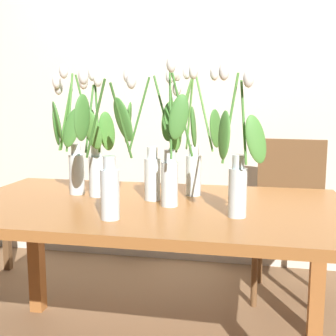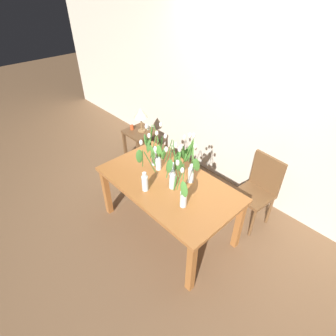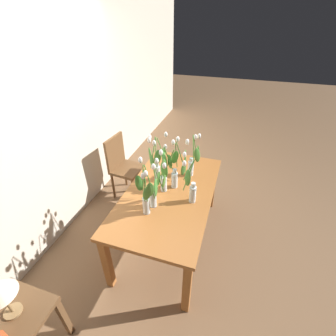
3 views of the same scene
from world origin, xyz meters
name	(u,v)px [view 2 (image 2 of 3)]	position (x,y,z in m)	size (l,w,h in m)	color
ground_plane	(168,227)	(0.00, 0.00, 0.00)	(18.00, 18.00, 0.00)	brown
room_wall_rear	(247,97)	(0.00, 1.36, 1.35)	(9.00, 0.10, 2.70)	beige
dining_table	(168,188)	(0.00, 0.00, 0.65)	(1.60, 0.90, 0.74)	#A3602D
tulip_vase_0	(153,149)	(-0.37, 0.10, 0.97)	(0.18, 0.23, 0.57)	silver
tulip_vase_1	(182,193)	(0.37, -0.16, 0.92)	(0.19, 0.15, 0.55)	silver
tulip_vase_2	(146,174)	(-0.09, -0.24, 0.93)	(0.22, 0.17, 0.54)	silver
tulip_vase_3	(174,172)	(0.11, -0.02, 0.96)	(0.17, 0.26, 0.58)	silver
tulip_vase_4	(172,167)	(0.00, 0.05, 0.93)	(0.26, 0.12, 0.56)	silver
tulip_vase_5	(190,163)	(0.14, 0.19, 0.98)	(0.26, 0.18, 0.58)	silver
tulip_vase_6	(157,158)	(-0.25, 0.06, 0.92)	(0.14, 0.17, 0.54)	silver
dining_chair	(259,188)	(0.63, 0.91, 0.52)	(0.44, 0.44, 0.93)	brown
side_table	(140,137)	(-1.42, 0.70, 0.43)	(0.44, 0.44, 0.55)	brown
table_lamp	(141,114)	(-1.40, 0.72, 0.86)	(0.22, 0.22, 0.40)	olive
pillar_candle	(132,127)	(-1.55, 0.64, 0.59)	(0.06, 0.06, 0.07)	#CC4C23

